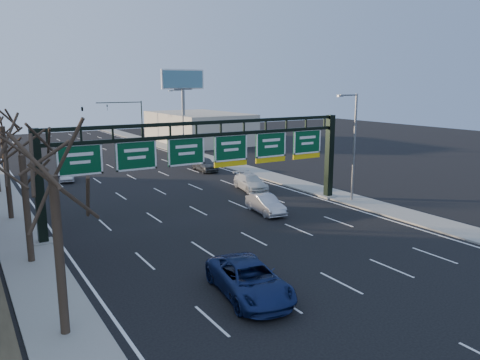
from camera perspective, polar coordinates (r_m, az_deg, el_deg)
ground at (r=28.77m, az=3.86°, el=-8.25°), size 160.00×160.00×0.00m
sidewalk_left at (r=43.23m, az=-26.76°, el=-2.63°), size 3.00×120.00×0.12m
sidewalk_right at (r=51.72m, az=2.65°, el=0.78°), size 3.00×120.00×0.12m
lane_markings at (r=45.92m, az=-10.70°, el=-0.87°), size 21.60×120.00×0.01m
sign_gantry at (r=34.36m, az=-3.55°, el=2.99°), size 24.60×1.20×7.20m
building_right_distant at (r=80.73m, az=-5.10°, el=6.40°), size 12.00×20.00×5.00m
tree_near at (r=18.40m, az=-22.10°, el=3.65°), size 3.60×3.60×8.86m
tree_gantry at (r=27.31m, az=-25.26°, el=4.94°), size 3.60×3.60×8.48m
tree_mid at (r=37.19m, az=-27.16°, el=7.40°), size 3.60×3.60×9.24m
streetlight_near at (r=40.03m, az=13.65°, el=4.57°), size 2.15×0.22×9.00m
streetlight_far at (r=68.30m, az=-7.07°, el=7.59°), size 2.15×0.22×9.00m
billboard_right at (r=73.72m, az=-6.97°, el=10.98°), size 7.00×0.50×12.00m
traffic_signal_mast at (r=80.06m, az=-16.08°, el=8.10°), size 10.16×0.54×7.00m
car_blue_suv at (r=22.33m, az=1.14°, el=-12.04°), size 3.52×6.13×1.61m
car_silver_sedan at (r=36.05m, az=3.14°, el=-2.97°), size 1.95×4.40×1.40m
car_white_wagon at (r=43.86m, az=1.30°, el=-0.29°), size 2.90×5.28×1.45m
car_grey_far at (r=53.72m, az=-4.32°, el=1.95°), size 2.15×4.70×1.56m
car_silver_distant at (r=51.43m, az=-20.45°, el=0.71°), size 2.19×4.38×1.38m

